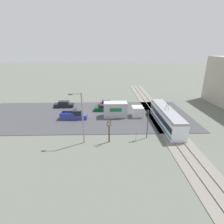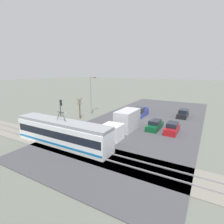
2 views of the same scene
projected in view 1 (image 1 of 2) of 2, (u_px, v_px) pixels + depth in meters
name	position (u px, v px, depth m)	size (l,w,h in m)	color
ground_plane	(83.00, 115.00, 39.13)	(320.00, 320.00, 0.00)	#60665B
road_surface	(83.00, 115.00, 39.12)	(19.26, 46.96, 0.08)	#424247
rail_bed	(157.00, 114.00, 39.51)	(65.77, 4.40, 0.22)	gray
light_rail_tram	(166.00, 117.00, 33.46)	(13.99, 2.64, 4.35)	white
box_truck	(121.00, 110.00, 37.77)	(2.58, 8.48, 3.19)	silver
pickup_truck	(74.00, 115.00, 36.76)	(2.00, 5.51, 1.93)	navy
sedan_car_0	(104.00, 108.00, 41.57)	(1.83, 4.63, 1.49)	#0C4723
sedan_car_1	(64.00, 105.00, 44.07)	(1.82, 4.76, 1.58)	black
sedan_car_2	(106.00, 104.00, 44.24)	(1.74, 4.20, 1.60)	maroon
traffic_light_pole	(147.00, 120.00, 28.15)	(0.28, 0.47, 4.82)	#47474C
street_tree	(109.00, 131.00, 27.20)	(1.02, 0.85, 4.27)	brown
street_lamp_near_crossing	(81.00, 115.00, 26.08)	(0.36, 1.95, 8.07)	gray
no_parking_sign	(136.00, 133.00, 27.85)	(0.32, 0.08, 2.33)	gray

